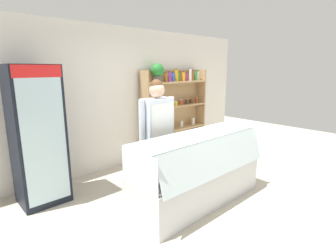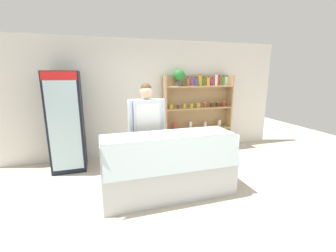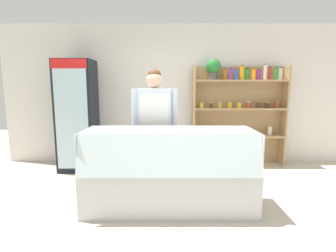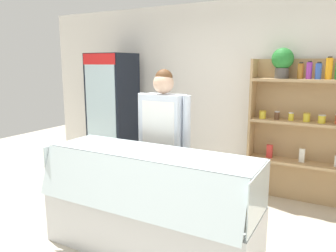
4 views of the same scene
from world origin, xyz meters
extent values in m
plane|color=beige|center=(0.00, 0.00, 0.00)|extent=(12.00, 12.00, 0.00)
cube|color=white|center=(0.00, 2.23, 1.35)|extent=(6.80, 0.10, 2.70)
cube|color=black|center=(-1.80, 1.69, 0.99)|extent=(0.64, 0.59, 1.99)
cube|color=silver|center=(-1.80, 1.39, 0.99)|extent=(0.56, 0.01, 1.79)
cube|color=red|center=(-1.80, 1.39, 1.90)|extent=(0.60, 0.01, 0.16)
cylinder|color=#9E6623|center=(-1.98, 1.46, 0.34)|extent=(0.05, 0.05, 0.18)
cylinder|color=#2D8C38|center=(-1.80, 1.46, 0.33)|extent=(0.06, 0.06, 0.15)
cylinder|color=purple|center=(-1.63, 1.46, 0.35)|extent=(0.05, 0.05, 0.20)
cylinder|color=red|center=(-2.00, 1.46, 0.86)|extent=(0.06, 0.06, 0.15)
cylinder|color=#3356B2|center=(-1.87, 1.46, 0.87)|extent=(0.05, 0.05, 0.18)
cylinder|color=silver|center=(-1.74, 1.46, 0.85)|extent=(0.05, 0.05, 0.15)
cylinder|color=orange|center=(-1.61, 1.46, 0.87)|extent=(0.07, 0.07, 0.19)
cylinder|color=silver|center=(-1.98, 1.46, 1.41)|extent=(0.05, 0.05, 0.20)
cylinder|color=#3356B2|center=(-1.80, 1.46, 1.38)|extent=(0.06, 0.06, 0.15)
cylinder|color=red|center=(-1.63, 1.46, 1.38)|extent=(0.07, 0.07, 0.15)
cube|color=tan|center=(1.20, 2.11, 0.94)|extent=(1.76, 0.02, 1.89)
cube|color=tan|center=(0.33, 1.97, 0.94)|extent=(0.03, 0.28, 1.89)
cube|color=tan|center=(2.07, 1.97, 0.94)|extent=(0.03, 0.28, 1.89)
cube|color=tan|center=(1.20, 1.97, 0.57)|extent=(1.70, 0.28, 0.04)
cube|color=tan|center=(1.20, 1.97, 1.10)|extent=(1.70, 0.28, 0.04)
cube|color=tan|center=(1.20, 1.97, 1.63)|extent=(1.70, 0.28, 0.04)
cylinder|color=#4C4742|center=(0.68, 1.97, 1.71)|extent=(0.17, 0.17, 0.13)
sphere|color=#24782D|center=(0.68, 1.97, 1.89)|extent=(0.27, 0.27, 0.27)
cylinder|color=#9E6623|center=(0.90, 1.97, 1.74)|extent=(0.07, 0.07, 0.19)
cylinder|color=black|center=(0.90, 1.97, 1.84)|extent=(0.05, 0.05, 0.02)
cylinder|color=purple|center=(1.00, 1.95, 1.74)|extent=(0.07, 0.07, 0.20)
cylinder|color=black|center=(1.00, 1.97, 1.85)|extent=(0.05, 0.05, 0.02)
cylinder|color=#3356B2|center=(1.11, 1.95, 1.74)|extent=(0.07, 0.07, 0.19)
cylinder|color=black|center=(1.11, 1.97, 1.84)|extent=(0.05, 0.05, 0.02)
cylinder|color=orange|center=(1.22, 1.96, 1.77)|extent=(0.08, 0.08, 0.25)
cylinder|color=black|center=(1.22, 1.97, 1.90)|extent=(0.05, 0.05, 0.02)
cylinder|color=#2D8C38|center=(1.32, 2.00, 1.74)|extent=(0.08, 0.08, 0.20)
cylinder|color=black|center=(1.32, 1.97, 1.85)|extent=(0.05, 0.05, 0.02)
cylinder|color=orange|center=(1.44, 1.95, 1.74)|extent=(0.07, 0.07, 0.20)
cylinder|color=black|center=(1.44, 1.97, 1.85)|extent=(0.05, 0.05, 0.02)
cylinder|color=purple|center=(1.54, 1.98, 1.74)|extent=(0.08, 0.08, 0.18)
cylinder|color=black|center=(1.54, 1.97, 1.84)|extent=(0.05, 0.05, 0.02)
cylinder|color=silver|center=(1.65, 1.94, 1.78)|extent=(0.06, 0.06, 0.27)
cylinder|color=black|center=(1.65, 1.97, 1.92)|extent=(0.04, 0.04, 0.02)
cylinder|color=red|center=(1.74, 2.00, 1.76)|extent=(0.06, 0.06, 0.23)
cylinder|color=black|center=(1.74, 1.97, 1.88)|extent=(0.04, 0.04, 0.02)
cylinder|color=#2D8C38|center=(1.85, 1.95, 1.75)|extent=(0.07, 0.07, 0.22)
cylinder|color=black|center=(1.85, 1.97, 1.87)|extent=(0.04, 0.04, 0.02)
cylinder|color=silver|center=(1.95, 1.99, 1.75)|extent=(0.07, 0.07, 0.22)
cylinder|color=black|center=(1.95, 1.97, 1.87)|extent=(0.05, 0.05, 0.02)
cylinder|color=yellow|center=(0.47, 1.96, 1.16)|extent=(0.09, 0.09, 0.09)
cylinder|color=gold|center=(0.47, 1.97, 1.21)|extent=(0.09, 0.09, 0.01)
cylinder|color=brown|center=(0.66, 1.96, 1.16)|extent=(0.07, 0.07, 0.09)
cylinder|color=silver|center=(0.66, 1.97, 1.22)|extent=(0.07, 0.07, 0.01)
cylinder|color=yellow|center=(0.83, 1.98, 1.16)|extent=(0.07, 0.07, 0.09)
cylinder|color=silver|center=(0.83, 1.97, 1.21)|extent=(0.07, 0.07, 0.01)
cylinder|color=yellow|center=(1.01, 1.97, 1.16)|extent=(0.08, 0.08, 0.10)
cylinder|color=gold|center=(1.01, 1.97, 1.22)|extent=(0.08, 0.08, 0.01)
cylinder|color=yellow|center=(1.19, 1.96, 1.16)|extent=(0.09, 0.09, 0.09)
cylinder|color=silver|center=(1.19, 1.97, 1.21)|extent=(0.09, 0.09, 0.01)
cylinder|color=#BF4C2D|center=(1.37, 1.97, 1.17)|extent=(0.08, 0.08, 0.11)
cylinder|color=silver|center=(1.37, 1.97, 1.23)|extent=(0.08, 0.08, 0.01)
cylinder|color=brown|center=(1.57, 1.96, 1.17)|extent=(0.09, 0.09, 0.10)
cylinder|color=gold|center=(1.57, 1.97, 1.22)|extent=(0.09, 0.09, 0.01)
cylinder|color=brown|center=(1.73, 1.99, 1.16)|extent=(0.09, 0.09, 0.09)
cylinder|color=gold|center=(1.73, 1.97, 1.21)|extent=(0.09, 0.09, 0.01)
cylinder|color=#BF4C2D|center=(1.91, 1.98, 1.17)|extent=(0.08, 0.08, 0.11)
cylinder|color=gold|center=(1.91, 1.97, 1.23)|extent=(0.08, 0.08, 0.01)
cube|color=red|center=(0.59, 1.97, 0.67)|extent=(0.08, 0.05, 0.18)
cube|color=silver|center=(1.00, 1.97, 0.67)|extent=(0.07, 0.04, 0.18)
cube|color=silver|center=(1.40, 1.97, 0.65)|extent=(0.07, 0.04, 0.14)
cube|color=silver|center=(1.81, 1.97, 0.67)|extent=(0.07, 0.05, 0.16)
cube|color=silver|center=(-0.15, 0.13, 0.28)|extent=(2.10, 0.72, 0.55)
cube|color=white|center=(-0.15, 0.13, 0.57)|extent=(2.04, 0.66, 0.03)
cube|color=silver|center=(-0.15, -0.21, 0.78)|extent=(2.06, 0.16, 0.47)
cube|color=silver|center=(-0.15, 0.18, 1.00)|extent=(2.06, 0.56, 0.01)
cube|color=silver|center=(-1.19, 0.13, 0.78)|extent=(0.01, 0.68, 0.45)
cube|color=silver|center=(0.89, 0.13, 0.78)|extent=(0.01, 0.68, 0.45)
cube|color=tan|center=(-1.03, 0.21, 0.61)|extent=(0.16, 0.11, 0.05)
cube|color=white|center=(-1.03, 0.00, 0.61)|extent=(0.05, 0.03, 0.02)
cube|color=tan|center=(-0.81, 0.21, 0.61)|extent=(0.16, 0.10, 0.04)
cube|color=white|center=(-0.81, 0.00, 0.61)|extent=(0.05, 0.03, 0.02)
cube|color=beige|center=(-0.59, 0.21, 0.61)|extent=(0.16, 0.14, 0.04)
cube|color=white|center=(-0.59, 0.00, 0.61)|extent=(0.05, 0.03, 0.02)
cube|color=tan|center=(-0.37, 0.21, 0.61)|extent=(0.16, 0.12, 0.06)
cube|color=white|center=(-0.37, 0.00, 0.61)|extent=(0.05, 0.03, 0.02)
cube|color=tan|center=(-0.15, 0.21, 0.61)|extent=(0.16, 0.12, 0.05)
cube|color=white|center=(-0.15, 0.00, 0.61)|extent=(0.05, 0.03, 0.02)
cube|color=tan|center=(0.07, 0.21, 0.61)|extent=(0.17, 0.13, 0.05)
cube|color=white|center=(0.07, 0.00, 0.61)|extent=(0.05, 0.03, 0.02)
cube|color=tan|center=(0.29, 0.21, 0.61)|extent=(0.16, 0.12, 0.06)
cube|color=white|center=(0.29, 0.00, 0.61)|extent=(0.05, 0.03, 0.02)
cube|color=beige|center=(0.51, 0.21, 0.61)|extent=(0.17, 0.13, 0.05)
cube|color=white|center=(0.51, 0.00, 0.61)|extent=(0.05, 0.03, 0.02)
cube|color=tan|center=(0.73, 0.21, 0.61)|extent=(0.16, 0.14, 0.05)
cube|color=white|center=(0.73, 0.00, 0.61)|extent=(0.05, 0.03, 0.02)
cylinder|color=#C1706B|center=(-1.02, 0.02, 0.66)|extent=(0.21, 0.16, 0.14)
cylinder|color=tan|center=(-0.80, 0.02, 0.65)|extent=(0.19, 0.14, 0.13)
cylinder|color=#C1706B|center=(-0.58, 0.02, 0.66)|extent=(0.21, 0.19, 0.16)
cylinder|color=white|center=(0.38, 0.04, 0.69)|extent=(0.07, 0.07, 0.21)
cylinder|color=white|center=(0.48, 0.04, 0.68)|extent=(0.07, 0.07, 0.20)
cylinder|color=#2D2D38|center=(-0.46, 0.77, 0.41)|extent=(0.13, 0.13, 0.82)
cylinder|color=#2D2D38|center=(-0.25, 0.77, 0.41)|extent=(0.13, 0.13, 0.82)
cube|color=silver|center=(-0.36, 0.77, 1.16)|extent=(0.48, 0.24, 0.68)
cube|color=white|center=(-0.36, 0.65, 0.79)|extent=(0.40, 0.01, 1.26)
cylinder|color=silver|center=(-0.65, 0.77, 1.19)|extent=(0.09, 0.09, 0.61)
cylinder|color=silver|center=(-0.07, 0.77, 1.19)|extent=(0.09, 0.09, 0.61)
sphere|color=#D8AD8E|center=(-0.36, 0.77, 1.62)|extent=(0.23, 0.23, 0.23)
sphere|color=brown|center=(-0.36, 0.78, 1.67)|extent=(0.20, 0.20, 0.20)
camera|label=1|loc=(-2.88, -2.19, 1.94)|focal=28.00mm
camera|label=2|loc=(-1.16, -3.08, 1.93)|focal=24.00mm
camera|label=3|loc=(-0.17, -3.02, 1.54)|focal=28.00mm
camera|label=4|loc=(1.45, -2.39, 1.83)|focal=35.00mm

